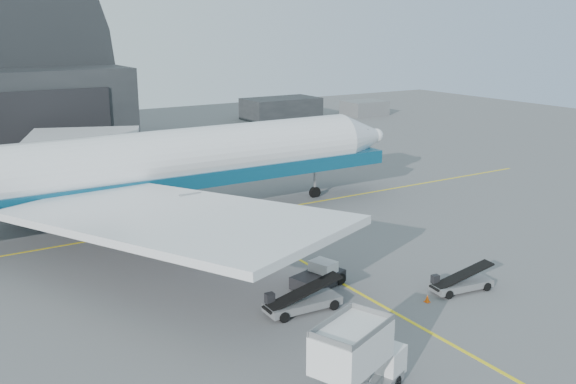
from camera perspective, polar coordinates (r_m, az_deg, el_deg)
ground at (r=44.56m, az=5.96°, el=-8.71°), size 200.00×200.00×0.00m
taxi_lines at (r=54.38m, az=-2.26°, el=-4.22°), size 80.00×42.12×0.02m
distant_bldg_a at (r=123.12m, az=-0.62°, el=6.51°), size 14.00×8.00×4.00m
distant_bldg_b at (r=129.56m, az=6.80°, el=6.82°), size 8.00×6.00×2.80m
airliner at (r=57.86m, az=-13.34°, el=2.19°), size 55.91×54.21×19.62m
catering_truck at (r=31.56m, az=6.12°, el=-14.93°), size 6.43×4.30×4.15m
pushback_tug at (r=44.90m, az=2.77°, el=-7.55°), size 4.19×3.09×1.74m
belt_loader_a at (r=41.13m, az=1.24°, el=-9.75°), size 5.36×2.06×2.03m
belt_loader_b at (r=45.60m, az=15.10°, el=-7.85°), size 4.78×2.14×1.79m
traffic_cone at (r=43.50m, az=12.28°, el=-9.25°), size 0.34×0.34×0.50m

